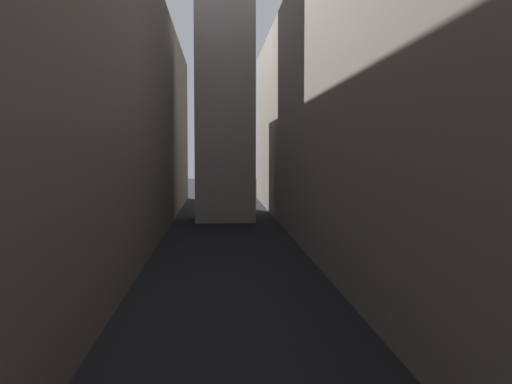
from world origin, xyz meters
TOP-DOWN VIEW (x-y plane):
  - ground_plane at (0.00, 48.00)m, footprint 264.00×264.00m
  - building_block_left at (-13.18, 50.00)m, footprint 15.35×108.00m
  - building_block_right at (10.72, 50.00)m, footprint 10.45×108.00m

SIDE VIEW (x-z plane):
  - ground_plane at x=0.00m, z-range 0.00..0.00m
  - building_block_left at x=-13.18m, z-range 0.00..21.07m
  - building_block_right at x=10.72m, z-range 0.00..21.79m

